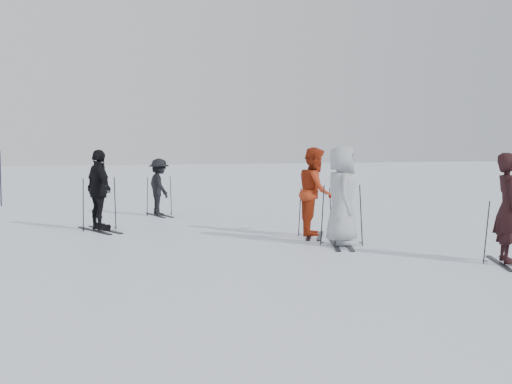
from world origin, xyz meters
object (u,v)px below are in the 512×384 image
skier_uphill_left (99,191)px  piste_marker (1,178)px  skier_near_dark (508,210)px  skier_uphill_far (159,188)px  skier_grey (342,196)px  skier_red (315,193)px

skier_uphill_left → piste_marker: size_ratio=1.01×
skier_near_dark → piste_marker: piste_marker is taller
skier_uphill_left → skier_uphill_far: 3.58m
skier_grey → skier_near_dark: bearing=-127.4°
skier_near_dark → piste_marker: (-7.82, 15.16, 0.01)m
skier_near_dark → skier_red: skier_red is taller
skier_red → skier_uphill_left: skier_red is taller
skier_uphill_left → piste_marker: bearing=-0.6°
skier_grey → skier_uphill_left: skier_grey is taller
skier_near_dark → skier_grey: (-1.55, 2.94, 0.06)m
skier_near_dark → skier_uphill_far: (-3.57, 10.03, -0.12)m
piste_marker → skier_uphill_far: bearing=-50.4°
skier_red → skier_grey: bearing=-154.4°
skier_uphill_far → skier_uphill_left: bearing=137.0°
piste_marker → skier_grey: bearing=-62.9°
skier_uphill_far → piste_marker: 6.66m
skier_grey → skier_uphill_far: (-2.02, 7.09, -0.18)m
skier_red → skier_uphill_left: 5.20m
skier_near_dark → skier_uphill_left: 9.22m
skier_red → skier_uphill_far: size_ratio=1.20×
skier_grey → skier_uphill_far: skier_grey is taller
skier_near_dark → skier_red: (-1.42, 4.33, 0.05)m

